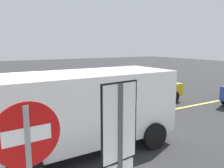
{
  "coord_description": "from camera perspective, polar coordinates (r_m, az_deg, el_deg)",
  "views": [
    {
      "loc": [
        -0.19,
        -7.43,
        2.94
      ],
      "look_at": [
        3.84,
        -0.59,
        1.59
      ],
      "focal_mm": 37.02,
      "sensor_mm": 36.0,
      "label": 1
    }
  ],
  "objects": [
    {
      "name": "stop_sign",
      "position": [
        2.91,
        -19.82,
        -18.42
      ],
      "size": [
        0.76,
        0.07,
        2.34
      ],
      "color": "gray",
      "rests_on": "ground_plane"
    },
    {
      "name": "lane_marking_centre",
      "position": [
        8.6,
        -6.93,
        -10.39
      ],
      "size": [
        28.0,
        0.16,
        0.01
      ],
      "primitive_type": "cube",
      "color": "#E0D14C"
    },
    {
      "name": "white_van",
      "position": [
        6.46,
        -7.27,
        -5.46
      ],
      "size": [
        5.24,
        2.35,
        2.2
      ],
      "color": "white",
      "rests_on": "ground_plane"
    },
    {
      "name": "car_yellow_behind_van",
      "position": [
        11.97,
        7.06,
        -0.74
      ],
      "size": [
        4.16,
        2.23,
        1.61
      ],
      "color": "gold",
      "rests_on": "ground_plane"
    },
    {
      "name": "speed_limit_sign",
      "position": [
        2.87,
        1.82,
        -14.53
      ],
      "size": [
        0.54,
        0.1,
        2.52
      ],
      "color": "#4C4C51",
      "rests_on": "ground_plane"
    }
  ]
}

